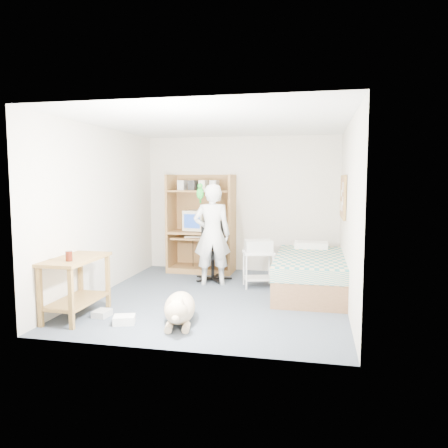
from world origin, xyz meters
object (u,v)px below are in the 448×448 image
at_px(dog, 179,308).
at_px(side_desk, 76,278).
at_px(bed, 310,273).
at_px(office_chair, 213,259).
at_px(computer_hutch, 202,228).
at_px(person, 212,234).
at_px(printer_cart, 258,263).

bearing_deg(dog, side_desk, 167.40).
xyz_separation_m(bed, office_chair, (-1.64, 0.47, 0.07)).
xyz_separation_m(computer_hutch, side_desk, (-0.85, -2.94, -0.33)).
bearing_deg(side_desk, person, 57.27).
relative_size(office_chair, printer_cart, 1.73).
height_order(bed, office_chair, office_chair).
bearing_deg(printer_cart, person, 162.16).
relative_size(dog, printer_cart, 1.99).
xyz_separation_m(person, dog, (0.07, -1.98, -0.64)).
height_order(computer_hutch, side_desk, computer_hutch).
distance_m(computer_hutch, side_desk, 3.08).
bearing_deg(printer_cart, dog, -125.96).
xyz_separation_m(computer_hutch, office_chair, (0.36, -0.65, -0.47)).
bearing_deg(computer_hutch, office_chair, -61.06).
relative_size(person, dog, 1.44).
distance_m(side_desk, person, 2.38).
distance_m(office_chair, printer_cart, 0.88).
xyz_separation_m(computer_hutch, person, (0.42, -0.96, 0.00)).
xyz_separation_m(side_desk, dog, (1.35, 0.00, -0.30)).
bearing_deg(side_desk, dog, 0.17).
height_order(computer_hutch, bed, computer_hutch).
height_order(computer_hutch, printer_cart, computer_hutch).
xyz_separation_m(side_desk, office_chair, (1.21, 2.29, -0.14)).
height_order(person, printer_cart, person).
distance_m(side_desk, office_chair, 2.59).
bearing_deg(computer_hutch, person, -66.05).
xyz_separation_m(computer_hutch, dog, (0.50, -2.93, -0.63)).
bearing_deg(office_chair, person, -92.43).
bearing_deg(dog, person, 79.33).
bearing_deg(person, dog, 77.84).
xyz_separation_m(office_chair, dog, (0.14, -2.28, -0.17)).
bearing_deg(office_chair, side_desk, -132.17).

